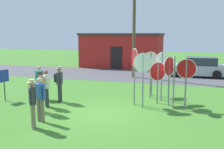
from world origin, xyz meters
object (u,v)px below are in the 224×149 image
object	(u,v)px
stop_sign_low_front	(158,75)
person_near_signs	(39,81)
stop_sign_leaning_right	(152,67)
person_in_teal	(32,101)
stop_sign_rear_right	(151,66)
stop_sign_far_back	(169,72)
stop_sign_leaning_left	(162,68)
info_panel_leftmost	(4,80)
stop_sign_center_cluster	(186,75)
person_on_left	(59,82)
person_with_sunhat	(46,86)
parked_car_on_street	(199,68)
utility_pole	(134,16)
stop_sign_nearest	(174,73)
person_holding_notes	(41,90)
stop_sign_rear_left	(143,70)
stop_sign_tallest	(134,66)
person_in_blue	(40,97)

from	to	relation	value
stop_sign_low_front	person_near_signs	size ratio (longest dim) A/B	1.18
stop_sign_leaning_right	person_in_teal	size ratio (longest dim) A/B	1.29
stop_sign_rear_right	stop_sign_leaning_right	bearing A→B (deg)	90.35
stop_sign_far_back	person_near_signs	world-z (taller)	stop_sign_far_back
stop_sign_far_back	stop_sign_rear_right	size ratio (longest dim) A/B	0.95
stop_sign_leaning_left	info_panel_leftmost	distance (m)	7.77
stop_sign_leaning_right	stop_sign_center_cluster	world-z (taller)	stop_sign_leaning_right
stop_sign_far_back	person_on_left	world-z (taller)	stop_sign_far_back
person_with_sunhat	person_on_left	bearing A→B (deg)	81.37
stop_sign_low_front	stop_sign_leaning_left	distance (m)	0.65
stop_sign_rear_right	person_near_signs	world-z (taller)	stop_sign_rear_right
person_with_sunhat	parked_car_on_street	bearing A→B (deg)	58.34
utility_pole	person_on_left	world-z (taller)	utility_pole
stop_sign_rear_right	stop_sign_nearest	size ratio (longest dim) A/B	0.99
stop_sign_leaning_right	person_holding_notes	distance (m)	6.03
stop_sign_leaning_right	stop_sign_center_cluster	xyz separation A→B (m)	(1.79, -2.15, -0.02)
stop_sign_rear_right	person_in_teal	bearing A→B (deg)	-119.92
stop_sign_rear_left	stop_sign_nearest	distance (m)	1.36
stop_sign_tallest	person_in_teal	bearing A→B (deg)	-124.08
stop_sign_far_back	person_with_sunhat	distance (m)	5.61
person_in_teal	info_panel_leftmost	bearing A→B (deg)	140.24
person_on_left	info_panel_leftmost	size ratio (longest dim) A/B	1.12
stop_sign_leaning_right	person_holding_notes	size ratio (longest dim) A/B	1.29
stop_sign_leaning_left	stop_sign_rear_left	bearing A→B (deg)	-114.10
parked_car_on_street	stop_sign_low_front	size ratio (longest dim) A/B	2.17
parked_car_on_street	stop_sign_far_back	bearing A→B (deg)	-99.62
stop_sign_leaning_left	person_with_sunhat	world-z (taller)	stop_sign_leaning_left
person_on_left	stop_sign_leaning_right	bearing A→B (deg)	33.37
stop_sign_leaning_left	person_in_blue	world-z (taller)	stop_sign_leaning_left
stop_sign_rear_right	person_in_blue	distance (m)	6.07
stop_sign_rear_right	person_with_sunhat	size ratio (longest dim) A/B	1.42
stop_sign_low_front	person_near_signs	world-z (taller)	stop_sign_low_front
stop_sign_nearest	stop_sign_leaning_left	bearing A→B (deg)	117.26
stop_sign_tallest	person_in_blue	xyz separation A→B (m)	(-2.88, -3.37, -0.89)
stop_sign_tallest	stop_sign_center_cluster	bearing A→B (deg)	-0.19
stop_sign_rear_right	stop_sign_low_front	bearing A→B (deg)	-65.30
stop_sign_leaning_left	stop_sign_rear_right	world-z (taller)	stop_sign_leaning_left
stop_sign_far_back	stop_sign_low_front	world-z (taller)	stop_sign_far_back
person_with_sunhat	person_in_blue	bearing A→B (deg)	-65.36
stop_sign_leaning_right	stop_sign_leaning_left	size ratio (longest dim) A/B	0.93
parked_car_on_street	info_panel_leftmost	size ratio (longest dim) A/B	2.79
stop_sign_low_front	person_holding_notes	world-z (taller)	stop_sign_low_front
stop_sign_center_cluster	person_with_sunhat	world-z (taller)	stop_sign_center_cluster
stop_sign_far_back	parked_car_on_street	bearing A→B (deg)	80.38
person_holding_notes	person_with_sunhat	bearing A→B (deg)	106.37
stop_sign_rear_left	person_on_left	distance (m)	4.10
stop_sign_low_front	stop_sign_center_cluster	size ratio (longest dim) A/B	0.90
stop_sign_leaning_right	utility_pole	bearing A→B (deg)	111.13
stop_sign_rear_right	stop_sign_far_back	bearing A→B (deg)	-52.19
stop_sign_leaning_right	stop_sign_rear_left	bearing A→B (deg)	-91.23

